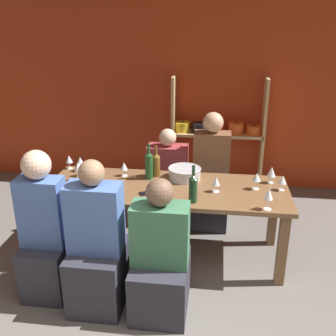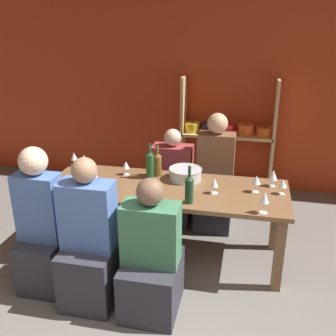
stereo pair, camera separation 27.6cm
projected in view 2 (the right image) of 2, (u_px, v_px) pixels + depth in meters
The scene contains 25 objects.
wall_back_red at pixel (210, 87), 5.10m from camera, with size 8.80×0.06×2.70m.
shelf_unit at pixel (226, 146), 5.13m from camera, with size 1.19×0.30×1.50m.
dining_table at pixel (166, 196), 3.67m from camera, with size 2.24×0.81×0.73m.
mixing_bowl at pixel (185, 173), 3.79m from camera, with size 0.32×0.32×0.11m.
wine_bottle_green at pixel (158, 164), 3.86m from camera, with size 0.08×0.08×0.31m.
wine_bottle_dark at pixel (189, 189), 3.29m from camera, with size 0.07×0.07×0.33m.
wine_bottle_amber at pixel (150, 164), 3.79m from camera, with size 0.08×0.08×0.35m.
wine_glass_red_a at pixel (273, 175), 3.62m from camera, with size 0.08×0.08×0.16m.
wine_glass_red_b at pixel (82, 164), 3.92m from camera, with size 0.07×0.07×0.14m.
wine_glass_empty_a at pixel (80, 165), 3.80m from camera, with size 0.07×0.07×0.18m.
wine_glass_white_a at pixel (90, 182), 3.50m from camera, with size 0.07×0.07×0.14m.
wine_glass_white_b at pixel (214, 183), 3.48m from camera, with size 0.07×0.07×0.14m.
wine_glass_red_c at pixel (256, 180), 3.49m from camera, with size 0.08×0.08×0.16m.
wine_glass_red_d at pixel (283, 184), 3.46m from camera, with size 0.07×0.07×0.14m.
wine_glass_white_c at pixel (126, 165), 3.89m from camera, with size 0.07×0.07×0.14m.
wine_glass_red_e at pixel (265, 198), 3.11m from camera, with size 0.07×0.07×0.19m.
wine_glass_white_d at pixel (93, 174), 3.61m from camera, with size 0.08×0.08×0.17m.
wine_glass_white_e at pixel (74, 157), 4.12m from camera, with size 0.07×0.07×0.15m.
wine_glass_white_f at pixel (84, 159), 4.04m from camera, with size 0.08×0.08×0.15m.
cell_phone at pixel (146, 192), 3.52m from camera, with size 0.17×0.13×0.01m.
person_near_a at pixel (151, 264), 3.04m from camera, with size 0.43×0.54×1.13m.
person_far_a at pixel (172, 187), 4.49m from camera, with size 0.44×0.56×1.07m.
person_near_b at pixel (43, 236), 3.29m from camera, with size 0.36×0.45×1.27m.
person_far_b at pixel (215, 186), 4.28m from camera, with size 0.39×0.48×1.28m.
person_near_c at pixel (91, 251), 3.14m from camera, with size 0.42×0.52×1.24m.
Camera 2 is at (0.54, -1.31, 2.20)m, focal length 42.00 mm.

